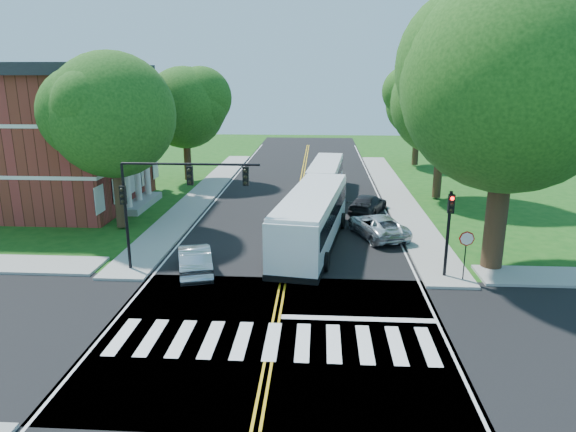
# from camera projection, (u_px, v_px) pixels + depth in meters

# --- Properties ---
(ground) EXTENTS (140.00, 140.00, 0.00)m
(ground) POSITION_uv_depth(u_px,v_px,m) (273.00, 335.00, 20.51)
(ground) COLOR #134A12
(ground) RESTS_ON ground
(road) EXTENTS (14.00, 96.00, 0.01)m
(road) POSITION_uv_depth(u_px,v_px,m) (295.00, 215.00, 37.82)
(road) COLOR black
(road) RESTS_ON ground
(cross_road) EXTENTS (60.00, 12.00, 0.01)m
(cross_road) POSITION_uv_depth(u_px,v_px,m) (273.00, 335.00, 20.51)
(cross_road) COLOR black
(cross_road) RESTS_ON ground
(center_line) EXTENTS (0.36, 70.00, 0.01)m
(center_line) POSITION_uv_depth(u_px,v_px,m) (298.00, 202.00, 41.67)
(center_line) COLOR gold
(center_line) RESTS_ON road
(edge_line_w) EXTENTS (0.12, 70.00, 0.01)m
(edge_line_w) POSITION_uv_depth(u_px,v_px,m) (215.00, 201.00, 42.07)
(edge_line_w) COLOR silver
(edge_line_w) RESTS_ON road
(edge_line_e) EXTENTS (0.12, 70.00, 0.01)m
(edge_line_e) POSITION_uv_depth(u_px,v_px,m) (382.00, 204.00, 41.26)
(edge_line_e) COLOR silver
(edge_line_e) RESTS_ON road
(crosswalk) EXTENTS (12.60, 3.00, 0.01)m
(crosswalk) POSITION_uv_depth(u_px,v_px,m) (272.00, 341.00, 20.03)
(crosswalk) COLOR silver
(crosswalk) RESTS_ON road
(stop_bar) EXTENTS (6.60, 0.40, 0.01)m
(stop_bar) POSITION_uv_depth(u_px,v_px,m) (358.00, 319.00, 21.84)
(stop_bar) COLOR silver
(stop_bar) RESTS_ON road
(sidewalk_nw) EXTENTS (2.60, 40.00, 0.15)m
(sidewalk_nw) POSITION_uv_depth(u_px,v_px,m) (205.00, 192.00, 45.03)
(sidewalk_nw) COLOR gray
(sidewalk_nw) RESTS_ON ground
(sidewalk_ne) EXTENTS (2.60, 40.00, 0.15)m
(sidewalk_ne) POSITION_uv_depth(u_px,v_px,m) (396.00, 195.00, 44.04)
(sidewalk_ne) COLOR gray
(sidewalk_ne) RESTS_ON ground
(tree_ne_big) EXTENTS (10.80, 10.80, 14.91)m
(tree_ne_big) POSITION_uv_depth(u_px,v_px,m) (511.00, 84.00, 24.97)
(tree_ne_big) COLOR #382316
(tree_ne_big) RESTS_ON ground
(tree_west_near) EXTENTS (8.00, 8.00, 11.40)m
(tree_west_near) POSITION_uv_depth(u_px,v_px,m) (112.00, 115.00, 32.65)
(tree_west_near) COLOR #382316
(tree_west_near) RESTS_ON ground
(tree_west_far) EXTENTS (7.60, 7.60, 10.67)m
(tree_west_far) POSITION_uv_depth(u_px,v_px,m) (185.00, 108.00, 48.15)
(tree_west_far) COLOR #382316
(tree_west_far) RESTS_ON ground
(tree_east_mid) EXTENTS (8.40, 8.40, 11.93)m
(tree_east_mid) POSITION_uv_depth(u_px,v_px,m) (443.00, 103.00, 40.80)
(tree_east_mid) COLOR #382316
(tree_east_mid) RESTS_ON ground
(tree_east_far) EXTENTS (7.20, 7.20, 10.34)m
(tree_east_far) POSITION_uv_depth(u_px,v_px,m) (419.00, 104.00, 56.39)
(tree_east_far) COLOR #382316
(tree_east_far) RESTS_ON ground
(brick_building) EXTENTS (20.00, 13.00, 10.80)m
(brick_building) POSITION_uv_depth(u_px,v_px,m) (13.00, 136.00, 39.62)
(brick_building) COLOR maroon
(brick_building) RESTS_ON ground
(signal_nw) EXTENTS (7.15, 0.46, 5.66)m
(signal_nw) POSITION_uv_depth(u_px,v_px,m) (169.00, 191.00, 25.87)
(signal_nw) COLOR black
(signal_nw) RESTS_ON ground
(signal_ne) EXTENTS (0.30, 0.46, 4.40)m
(signal_ne) POSITION_uv_depth(u_px,v_px,m) (449.00, 223.00, 25.42)
(signal_ne) COLOR black
(signal_ne) RESTS_ON ground
(stop_sign) EXTENTS (0.76, 0.08, 2.53)m
(stop_sign) POSITION_uv_depth(u_px,v_px,m) (466.00, 244.00, 25.18)
(stop_sign) COLOR black
(stop_sign) RESTS_ON ground
(bus_lead) EXTENTS (4.63, 13.06, 3.31)m
(bus_lead) POSITION_uv_depth(u_px,v_px,m) (312.00, 218.00, 30.66)
(bus_lead) COLOR silver
(bus_lead) RESTS_ON road
(bus_follow) EXTENTS (3.41, 11.07, 2.82)m
(bus_follow) POSITION_uv_depth(u_px,v_px,m) (326.00, 177.00, 44.17)
(bus_follow) COLOR silver
(bus_follow) RESTS_ON road
(hatchback) EXTENTS (2.85, 4.90, 1.53)m
(hatchback) POSITION_uv_depth(u_px,v_px,m) (195.00, 260.00, 26.63)
(hatchback) COLOR #A4A5AB
(hatchback) RESTS_ON road
(suv) EXTENTS (4.00, 5.81, 1.47)m
(suv) POSITION_uv_depth(u_px,v_px,m) (377.00, 226.00, 32.70)
(suv) COLOR silver
(suv) RESTS_ON road
(dark_sedan) EXTENTS (3.58, 5.17, 1.39)m
(dark_sedan) POSITION_uv_depth(u_px,v_px,m) (368.00, 204.00, 38.29)
(dark_sedan) COLOR black
(dark_sedan) RESTS_ON road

